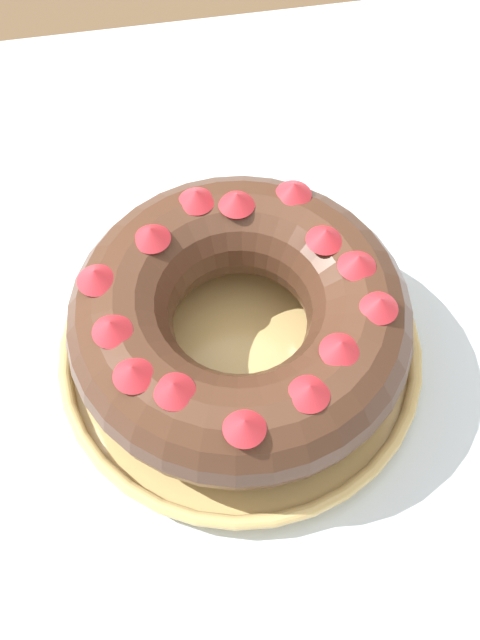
# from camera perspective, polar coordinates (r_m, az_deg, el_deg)

# --- Properties ---
(ground_plane) EXTENTS (8.00, 8.00, 0.00)m
(ground_plane) POSITION_cam_1_polar(r_m,az_deg,el_deg) (1.37, -0.45, -17.02)
(ground_plane) COLOR brown
(dining_table) EXTENTS (1.58, 0.92, 0.73)m
(dining_table) POSITION_cam_1_polar(r_m,az_deg,el_deg) (0.76, -0.77, -4.99)
(dining_table) COLOR silver
(dining_table) RESTS_ON ground_plane
(serving_dish) EXTENTS (0.32, 0.32, 0.02)m
(serving_dish) POSITION_cam_1_polar(r_m,az_deg,el_deg) (0.67, 0.00, -2.49)
(serving_dish) COLOR tan
(serving_dish) RESTS_ON dining_table
(bundt_cake) EXTENTS (0.29, 0.29, 0.10)m
(bundt_cake) POSITION_cam_1_polar(r_m,az_deg,el_deg) (0.62, -0.00, 0.05)
(bundt_cake) COLOR #4C2D1E
(bundt_cake) RESTS_ON serving_dish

